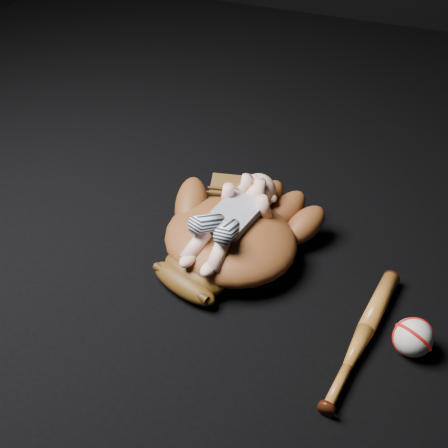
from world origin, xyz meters
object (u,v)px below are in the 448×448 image
object	(u,v)px
baseball_glove	(230,234)
newborn_baby	(229,219)
baseball	(413,337)
baseball_bat	(362,337)

from	to	relation	value
baseball_glove	newborn_baby	xyz separation A→B (m)	(-0.00, -0.01, 0.05)
newborn_baby	baseball	bearing A→B (deg)	-5.96
baseball_glove	newborn_baby	bearing A→B (deg)	-90.38
baseball_glove	newborn_baby	world-z (taller)	newborn_baby
newborn_baby	baseball	xyz separation A→B (m)	(0.47, -0.12, -0.09)
baseball_glove	baseball_bat	distance (m)	0.40
baseball_bat	baseball_glove	bearing A→B (deg)	158.49
newborn_baby	baseball	distance (m)	0.50
newborn_baby	baseball_bat	distance (m)	0.41
newborn_baby	baseball_bat	xyz separation A→B (m)	(0.37, -0.14, -0.11)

